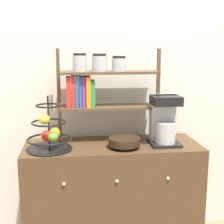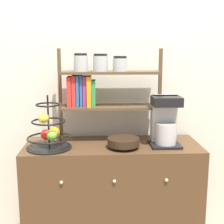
{
  "view_description": "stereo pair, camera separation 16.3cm",
  "coord_description": "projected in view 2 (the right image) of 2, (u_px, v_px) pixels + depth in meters",
  "views": [
    {
      "loc": [
        -0.28,
        -1.91,
        1.48
      ],
      "look_at": [
        -0.0,
        0.23,
        1.06
      ],
      "focal_mm": 50.0,
      "sensor_mm": 36.0,
      "label": 1
    },
    {
      "loc": [
        -0.12,
        -1.92,
        1.48
      ],
      "look_at": [
        -0.0,
        0.23,
        1.06
      ],
      "focal_mm": 50.0,
      "sensor_mm": 36.0,
      "label": 2
    }
  ],
  "objects": [
    {
      "name": "sideboard",
      "position": [
        112.0,
        197.0,
        2.33
      ],
      "size": [
        1.26,
        0.49,
        0.82
      ],
      "color": "#4C331E",
      "rests_on": "ground_plane"
    },
    {
      "name": "wooden_bowl",
      "position": [
        123.0,
        142.0,
        2.15
      ],
      "size": [
        0.22,
        0.22,
        0.07
      ],
      "color": "black",
      "rests_on": "sideboard"
    },
    {
      "name": "shelf_hutch",
      "position": [
        97.0,
        84.0,
        2.25
      ],
      "size": [
        0.75,
        0.2,
        0.68
      ],
      "color": "brown",
      "rests_on": "sideboard"
    },
    {
      "name": "fruit_stand",
      "position": [
        49.0,
        132.0,
        2.12
      ],
      "size": [
        0.31,
        0.31,
        0.37
      ],
      "color": "black",
      "rests_on": "sideboard"
    },
    {
      "name": "coffee_maker",
      "position": [
        165.0,
        121.0,
        2.21
      ],
      "size": [
        0.21,
        0.22,
        0.35
      ],
      "color": "black",
      "rests_on": "sideboard"
    },
    {
      "name": "wall_back",
      "position": [
        111.0,
        75.0,
        2.43
      ],
      "size": [
        7.0,
        0.05,
        2.6
      ],
      "primitive_type": "cube",
      "color": "silver",
      "rests_on": "ground_plane"
    }
  ]
}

